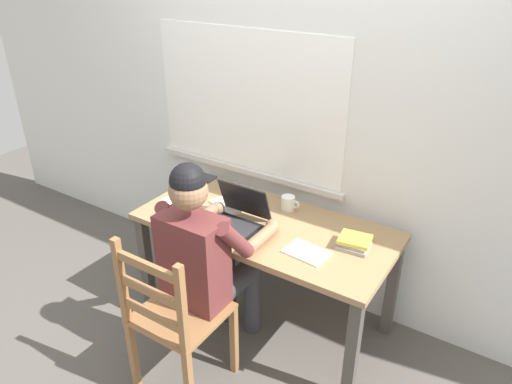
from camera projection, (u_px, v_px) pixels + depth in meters
ground_plane at (264, 316)px, 3.10m from camera, size 8.00×8.00×0.00m
back_wall at (303, 106)px, 2.84m from camera, size 6.00×0.08×2.60m
desk at (265, 236)px, 2.82m from camera, size 1.51×0.70×0.70m
seated_person at (207, 255)px, 2.51m from camera, size 0.50×0.60×1.26m
wooden_chair at (174, 318)px, 2.40m from camera, size 0.42×0.42×0.95m
laptop at (236, 216)px, 2.75m from camera, size 0.33×0.31×0.23m
computer_mouse at (264, 237)px, 2.62m from camera, size 0.06×0.10×0.03m
coffee_mug_white at (288, 203)px, 2.91m from camera, size 0.12×0.08×0.09m
coffee_mug_dark at (242, 197)px, 2.97m from camera, size 0.12×0.08×0.10m
coffee_mug_spare at (193, 192)px, 3.04m from camera, size 0.12×0.08×0.09m
book_stack_main at (354, 243)px, 2.54m from camera, size 0.18×0.16×0.06m
paper_pile_near_laptop at (229, 205)px, 2.97m from camera, size 0.27×0.22×0.01m
paper_pile_back_corner at (181, 202)px, 3.00m from camera, size 0.27×0.18×0.01m
paper_pile_side at (307, 252)px, 2.51m from camera, size 0.24×0.18×0.01m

